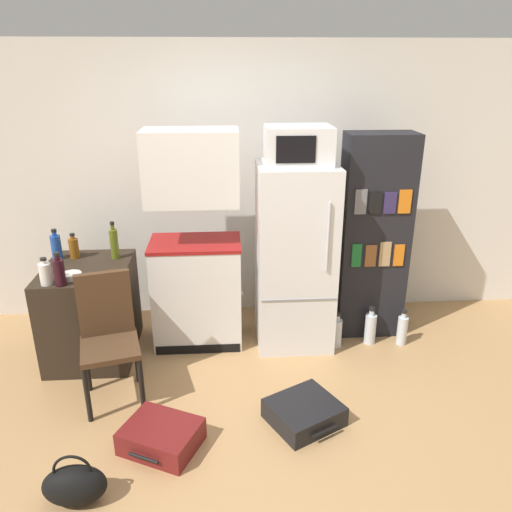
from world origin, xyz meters
TOP-DOWN VIEW (x-y plane):
  - ground_plane at (0.00, 0.00)m, footprint 24.00×24.00m
  - wall_back at (0.20, 2.00)m, footprint 6.40×0.10m
  - side_table at (-1.35, 1.20)m, footprint 0.67×0.80m
  - kitchen_hutch at (-0.47, 1.36)m, footprint 0.76×0.49m
  - refrigerator at (0.36, 1.31)m, footprint 0.64×0.61m
  - microwave at (0.36, 1.31)m, footprint 0.51×0.40m
  - bookshelf at (1.07, 1.44)m, footprint 0.58×0.33m
  - bottle_blue_soda at (-1.62, 1.41)m, footprint 0.08×0.08m
  - bottle_olive_oil at (-1.14, 1.38)m, footprint 0.07×0.07m
  - bottle_amber_beer at (-1.48, 1.42)m, footprint 0.08×0.08m
  - bottle_milk_white at (-1.55, 0.89)m, footprint 0.09×0.09m
  - bottle_wine_dark at (-1.44, 0.86)m, footprint 0.08×0.08m
  - bowl at (-1.39, 0.99)m, footprint 0.15×0.15m
  - chair at (-1.08, 0.62)m, footprint 0.49×0.49m
  - suitcase_large_flat at (0.29, 0.21)m, footprint 0.59×0.57m
  - suitcase_small_flat at (-0.66, 0.03)m, footprint 0.58×0.53m
  - handbag at (-1.10, -0.38)m, footprint 0.36×0.20m
  - water_bottle_front at (1.31, 1.16)m, footprint 0.09×0.09m
  - water_bottle_middle at (0.73, 1.15)m, footprint 0.09×0.09m
  - water_bottle_back at (1.04, 1.20)m, footprint 0.10×0.10m

SIDE VIEW (x-z plane):
  - ground_plane at x=0.00m, z-range 0.00..0.00m
  - suitcase_large_flat at x=0.29m, z-range 0.00..0.14m
  - suitcase_small_flat at x=-0.66m, z-range 0.00..0.16m
  - handbag at x=-1.10m, z-range -0.04..0.29m
  - water_bottle_front at x=1.31m, z-range -0.03..0.31m
  - water_bottle_middle at x=0.73m, z-range -0.03..0.31m
  - water_bottle_back at x=1.04m, z-range -0.03..0.32m
  - side_table at x=-1.35m, z-range 0.00..0.79m
  - chair at x=-1.08m, z-range 0.08..1.03m
  - refrigerator at x=0.36m, z-range 0.00..1.58m
  - bowl at x=-1.39m, z-range 0.79..0.83m
  - kitchen_hutch at x=-0.47m, z-range -0.08..1.77m
  - bottle_milk_white at x=-1.55m, z-range 0.77..0.98m
  - bottle_amber_beer at x=-1.48m, z-range 0.77..0.99m
  - bottle_wine_dark at x=-1.44m, z-range 0.77..1.03m
  - bookshelf at x=1.07m, z-range 0.00..1.80m
  - bottle_blue_soda at x=-1.62m, z-range 0.77..1.03m
  - bottle_olive_oil at x=-1.14m, z-range 0.77..1.09m
  - wall_back at x=0.20m, z-range 0.00..2.52m
  - microwave at x=0.36m, z-range 1.58..1.87m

